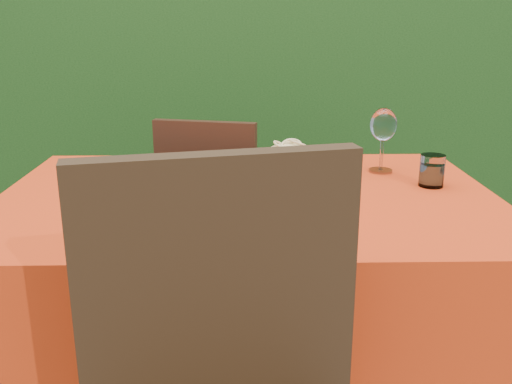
{
  "coord_description": "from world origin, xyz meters",
  "views": [
    {
      "loc": [
        -0.01,
        -1.38,
        1.18
      ],
      "look_at": [
        0.02,
        -0.05,
        0.77
      ],
      "focal_mm": 40.0,
      "sensor_mm": 36.0,
      "label": 1
    }
  ],
  "objects_px": {
    "pasta_plate": "(289,157)",
    "wine_glass": "(383,127)",
    "water_glass": "(432,172)",
    "chair_far": "(214,208)",
    "fork": "(136,192)",
    "pizza_plate": "(275,194)"
  },
  "relations": [
    {
      "from": "pasta_plate",
      "to": "wine_glass",
      "type": "bearing_deg",
      "value": -20.62
    },
    {
      "from": "pasta_plate",
      "to": "water_glass",
      "type": "xyz_separation_m",
      "value": [
        0.36,
        -0.25,
        0.02
      ]
    },
    {
      "from": "chair_far",
      "to": "water_glass",
      "type": "distance_m",
      "value": 0.94
    },
    {
      "from": "chair_far",
      "to": "fork",
      "type": "distance_m",
      "value": 0.75
    },
    {
      "from": "pizza_plate",
      "to": "fork",
      "type": "bearing_deg",
      "value": 161.89
    },
    {
      "from": "pizza_plate",
      "to": "water_glass",
      "type": "relative_size",
      "value": 4.98
    },
    {
      "from": "wine_glass",
      "to": "fork",
      "type": "bearing_deg",
      "value": -163.51
    },
    {
      "from": "water_glass",
      "to": "fork",
      "type": "relative_size",
      "value": 0.45
    },
    {
      "from": "water_glass",
      "to": "wine_glass",
      "type": "bearing_deg",
      "value": 123.48
    },
    {
      "from": "pizza_plate",
      "to": "wine_glass",
      "type": "xyz_separation_m",
      "value": [
        0.33,
        0.31,
        0.1
      ]
    },
    {
      "from": "pasta_plate",
      "to": "pizza_plate",
      "type": "bearing_deg",
      "value": -99.06
    },
    {
      "from": "chair_far",
      "to": "pasta_plate",
      "type": "height_order",
      "value": "chair_far"
    },
    {
      "from": "chair_far",
      "to": "water_glass",
      "type": "relative_size",
      "value": 9.74
    },
    {
      "from": "pizza_plate",
      "to": "pasta_plate",
      "type": "relative_size",
      "value": 1.9
    },
    {
      "from": "chair_far",
      "to": "wine_glass",
      "type": "relative_size",
      "value": 4.46
    },
    {
      "from": "chair_far",
      "to": "wine_glass",
      "type": "bearing_deg",
      "value": 150.07
    },
    {
      "from": "chair_far",
      "to": "pasta_plate",
      "type": "xyz_separation_m",
      "value": [
        0.26,
        -0.39,
        0.3
      ]
    },
    {
      "from": "pizza_plate",
      "to": "fork",
      "type": "xyz_separation_m",
      "value": [
        -0.35,
        0.11,
        -0.03
      ]
    },
    {
      "from": "pizza_plate",
      "to": "pasta_plate",
      "type": "xyz_separation_m",
      "value": [
        0.07,
        0.41,
        -0.01
      ]
    },
    {
      "from": "water_glass",
      "to": "fork",
      "type": "height_order",
      "value": "water_glass"
    },
    {
      "from": "wine_glass",
      "to": "fork",
      "type": "height_order",
      "value": "wine_glass"
    },
    {
      "from": "pasta_plate",
      "to": "fork",
      "type": "distance_m",
      "value": 0.51
    }
  ]
}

